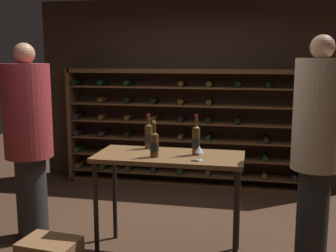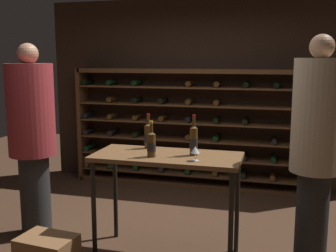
% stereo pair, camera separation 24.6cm
% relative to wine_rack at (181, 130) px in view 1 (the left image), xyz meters
% --- Properties ---
extents(ground_plane, '(10.35, 10.35, 0.00)m').
position_rel_wine_rack_xyz_m(ground_plane, '(0.11, -1.97, -0.83)').
color(ground_plane, '#472D1E').
extents(back_wall, '(4.57, 0.10, 2.69)m').
position_rel_wine_rack_xyz_m(back_wall, '(0.11, 0.21, 0.51)').
color(back_wall, '#332319').
rests_on(back_wall, ground).
extents(wine_rack, '(3.41, 0.32, 1.70)m').
position_rel_wine_rack_xyz_m(wine_rack, '(0.00, 0.00, 0.00)').
color(wine_rack, brown).
rests_on(wine_rack, ground).
extents(tasting_table, '(1.35, 0.61, 0.98)m').
position_rel_wine_rack_xyz_m(tasting_table, '(0.27, -2.15, 0.04)').
color(tasting_table, brown).
rests_on(tasting_table, ground).
extents(person_guest_khaki, '(0.48, 0.48, 2.00)m').
position_rel_wine_rack_xyz_m(person_guest_khaki, '(-1.20, -2.04, 0.27)').
color(person_guest_khaki, '#292929').
rests_on(person_guest_khaki, ground).
extents(person_bystander_dark_jacket, '(0.43, 0.43, 2.04)m').
position_rel_wine_rack_xyz_m(person_bystander_dark_jacket, '(1.56, -2.04, 0.30)').
color(person_bystander_dark_jacket, black).
rests_on(person_bystander_dark_jacket, ground).
extents(wine_bottle_black_capsule, '(0.08, 0.08, 0.34)m').
position_rel_wine_rack_xyz_m(wine_bottle_black_capsule, '(0.02, -1.93, 0.27)').
color(wine_bottle_black_capsule, '#4C3314').
rests_on(wine_bottle_black_capsule, tasting_table).
extents(wine_bottle_red_label, '(0.08, 0.08, 0.32)m').
position_rel_wine_rack_xyz_m(wine_bottle_red_label, '(0.16, -2.27, 0.26)').
color(wine_bottle_red_label, '#4C3314').
rests_on(wine_bottle_red_label, tasting_table).
extents(wine_bottle_gold_foil, '(0.07, 0.07, 0.37)m').
position_rel_wine_rack_xyz_m(wine_bottle_gold_foil, '(0.51, -2.11, 0.29)').
color(wine_bottle_gold_foil, '#4C3314').
rests_on(wine_bottle_gold_foil, tasting_table).
extents(wine_glass_stemmed_center, '(0.08, 0.08, 0.13)m').
position_rel_wine_rack_xyz_m(wine_glass_stemmed_center, '(0.57, -2.31, 0.24)').
color(wine_glass_stemmed_center, silver).
rests_on(wine_glass_stemmed_center, tasting_table).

